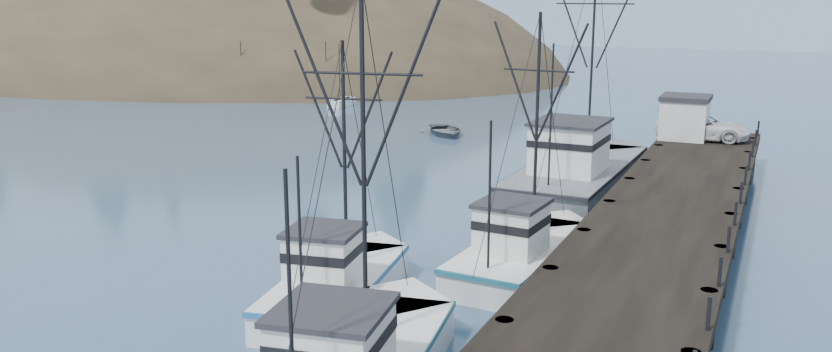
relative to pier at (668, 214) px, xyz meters
The scene contains 12 objects.
ground 21.33m from the pier, 131.19° to the right, with size 400.00×400.00×0.00m, color #334F71.
pier is the anchor object (origin of this frame).
headland 108.95m from the pier, 144.86° to the left, with size 134.80×78.00×51.00m.
distant_ridge 154.06m from the pier, 91.49° to the left, with size 360.00×40.00×26.00m, color #9EB2C6.
distant_ridge_far 177.43m from the pier, 107.72° to the left, with size 180.00×25.00×18.00m, color silver.
moored_sailboats 59.87m from the pier, 138.28° to the left, with size 17.93×19.07×6.35m.
trawler_mid 15.41m from the pier, 131.17° to the right, with size 4.66×9.92×9.96m.
trawler_far 7.29m from the pier, 133.38° to the right, with size 4.06×10.55×10.86m.
work_vessel 10.27m from the pier, 125.41° to the left, with size 5.41×16.78×13.89m.
pier_shed 18.14m from the pier, 94.76° to the left, with size 3.00×3.20×2.80m.
pickup_truck 18.04m from the pier, 91.17° to the left, with size 2.66×5.78×1.61m, color white.
motorboat 31.02m from the pier, 131.16° to the left, with size 3.65×5.11×1.06m, color #5A5F64.
Camera 1 is at (18.21, -20.11, 11.34)m, focal length 35.00 mm.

